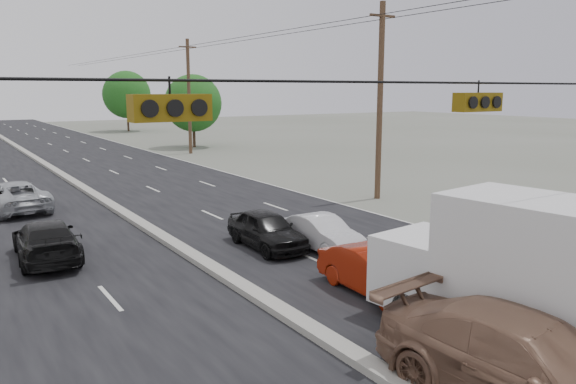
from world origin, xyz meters
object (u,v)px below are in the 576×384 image
(utility_pole_right_b, at_px, (380,101))
(queue_car_d, at_px, (494,231))
(queue_car_a, at_px, (267,230))
(oncoming_far, at_px, (13,197))
(tan_sedan, at_px, (529,367))
(tree_right_far, at_px, (127,95))
(utility_pole_right_c, at_px, (189,96))
(oncoming_near, at_px, (46,241))
(box_truck, at_px, (528,273))
(queue_car_b, at_px, (322,233))
(red_sedan, at_px, (377,272))
(tree_right_mid, at_px, (193,103))

(utility_pole_right_b, bearing_deg, queue_car_d, -106.95)
(queue_car_a, distance_m, oncoming_far, 13.65)
(utility_pole_right_b, xyz_separation_m, tan_sedan, (-11.10, -16.54, -4.26))
(tree_right_far, xyz_separation_m, queue_car_a, (-13.22, -60.01, -4.28))
(utility_pole_right_c, bearing_deg, oncoming_far, -132.35)
(oncoming_near, bearing_deg, oncoming_far, -87.28)
(box_truck, relative_size, queue_car_d, 1.48)
(utility_pole_right_b, distance_m, tan_sedan, 20.37)
(utility_pole_right_c, xyz_separation_m, tree_right_far, (3.50, 30.00, -0.15))
(queue_car_b, bearing_deg, tree_right_far, 79.44)
(red_sedan, distance_m, queue_car_b, 4.64)
(queue_car_b, bearing_deg, box_truck, -95.15)
(tree_right_far, relative_size, oncoming_near, 1.75)
(utility_pole_right_b, relative_size, red_sedan, 2.52)
(oncoming_far, bearing_deg, box_truck, 101.94)
(utility_pole_right_b, height_order, tree_right_mid, utility_pole_right_b)
(box_truck, distance_m, oncoming_near, 14.89)
(utility_pole_right_c, xyz_separation_m, queue_car_d, (-2.90, -34.51, -4.42))
(utility_pole_right_b, height_order, queue_car_a, utility_pole_right_b)
(tree_right_mid, distance_m, queue_car_a, 37.26)
(queue_car_b, bearing_deg, red_sedan, -106.55)
(tree_right_mid, distance_m, red_sedan, 42.59)
(utility_pole_right_b, bearing_deg, oncoming_near, -172.21)
(utility_pole_right_b, relative_size, box_truck, 1.43)
(tree_right_mid, relative_size, queue_car_a, 1.79)
(utility_pole_right_b, relative_size, oncoming_far, 1.94)
(box_truck, distance_m, tan_sedan, 2.78)
(oncoming_far, bearing_deg, red_sedan, 104.77)
(utility_pole_right_b, bearing_deg, utility_pole_right_c, 90.00)
(utility_pole_right_c, distance_m, red_sedan, 37.21)
(red_sedan, relative_size, oncoming_near, 0.85)
(box_truck, bearing_deg, tree_right_mid, 67.96)
(utility_pole_right_b, relative_size, tan_sedan, 1.71)
(tree_right_mid, relative_size, oncoming_near, 1.53)
(utility_pole_right_c, distance_m, queue_car_a, 31.85)
(tree_right_mid, xyz_separation_m, queue_car_a, (-12.22, -35.01, -3.66))
(utility_pole_right_c, bearing_deg, red_sedan, -104.90)
(queue_car_b, relative_size, oncoming_near, 0.79)
(queue_car_b, distance_m, oncoming_far, 15.53)
(box_truck, xyz_separation_m, tan_sedan, (-2.12, -1.56, -0.90))
(queue_car_a, bearing_deg, tree_right_mid, 72.62)
(tree_right_mid, bearing_deg, box_truck, -104.32)
(box_truck, xyz_separation_m, queue_car_a, (-0.74, 9.97, -1.07))
(utility_pole_right_b, bearing_deg, tree_right_far, 86.36)
(oncoming_near, height_order, oncoming_far, oncoming_far)
(tree_right_mid, bearing_deg, utility_pole_right_c, -116.57)
(utility_pole_right_c, height_order, tan_sedan, utility_pole_right_c)
(utility_pole_right_b, distance_m, tree_right_mid, 30.11)
(red_sedan, bearing_deg, tree_right_far, 80.42)
(queue_car_a, bearing_deg, utility_pole_right_b, 29.13)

